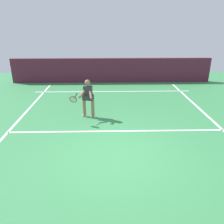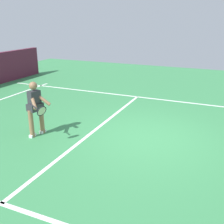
% 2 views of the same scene
% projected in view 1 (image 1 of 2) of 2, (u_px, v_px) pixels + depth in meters
% --- Properties ---
extents(ground_plane, '(23.71, 23.71, 0.00)m').
position_uv_depth(ground_plane, '(119.00, 156.00, 6.48)').
color(ground_plane, '#38844C').
extents(court_back_wall, '(12.65, 0.24, 1.53)m').
position_uv_depth(court_back_wall, '(112.00, 70.00, 14.40)').
color(court_back_wall, '#561E33').
rests_on(court_back_wall, ground).
extents(baseline_marking, '(8.65, 0.10, 0.01)m').
position_uv_depth(baseline_marking, '(113.00, 91.00, 12.63)').
color(baseline_marking, white).
rests_on(baseline_marking, ground).
extents(service_line_marking, '(7.65, 0.10, 0.01)m').
position_uv_depth(service_line_marking, '(116.00, 131.00, 7.98)').
color(service_line_marking, white).
rests_on(service_line_marking, ground).
extents(tennis_player, '(0.93, 0.89, 1.55)m').
position_uv_depth(tennis_player, '(88.00, 97.00, 8.88)').
color(tennis_player, '#8C6647').
rests_on(tennis_player, ground).
extents(tennis_ball_far, '(0.07, 0.07, 0.07)m').
position_uv_depth(tennis_ball_far, '(168.00, 90.00, 12.85)').
color(tennis_ball_far, '#D1E533').
rests_on(tennis_ball_far, ground).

